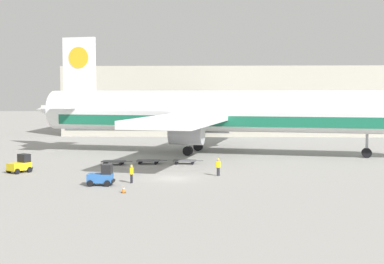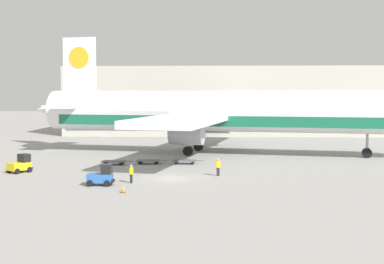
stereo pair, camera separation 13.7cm
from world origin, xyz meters
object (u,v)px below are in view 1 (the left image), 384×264
Objects in this scene: traffic_cone_near at (123,189)px; baggage_dolly_second at (148,161)px; baggage_dolly_lead at (114,162)px; baggage_tug_foreground at (21,165)px; baggage_dolly_third at (185,161)px; ground_crew_far at (218,165)px; airplane_main at (216,113)px; ground_crew_near at (131,172)px; baggage_tug_mid at (102,176)px.

baggage_dolly_second is at bearing 90.36° from traffic_cone_near.
baggage_dolly_lead is 18.51m from traffic_cone_near.
baggage_tug_foreground reaches higher than baggage_dolly_second.
baggage_dolly_third is 10.09m from ground_crew_far.
traffic_cone_near is at bearing -93.76° from airplane_main.
baggage_tug_foreground is 0.76× the size of baggage_dolly_second.
ground_crew_near is at bearing -105.78° from baggage_dolly_third.
baggage_dolly_second is at bearing 80.32° from baggage_tug_mid.
baggage_dolly_third is at bearing 5.79° from ground_crew_near.
baggage_dolly_lead is 1.00× the size of baggage_dolly_third.
airplane_main is at bearing 72.72° from baggage_dolly_third.
baggage_dolly_second is at bearing -114.58° from airplane_main.
baggage_dolly_third is 2.09× the size of ground_crew_near.
ground_crew_far is at bearing -60.77° from baggage_tug_foreground.
baggage_dolly_third is at bearing -99.23° from ground_crew_far.
baggage_tug_foreground is at bearing 143.47° from baggage_tug_mid.
baggage_tug_foreground is at bearing 139.37° from traffic_cone_near.
ground_crew_near reaches higher than baggage_dolly_second.
baggage_tug_mid is 1.34× the size of ground_crew_far.
baggage_dolly_lead is 15.02m from ground_crew_far.
baggage_dolly_lead is at bearing -19.88° from baggage_tug_foreground.
baggage_dolly_lead is 2.02× the size of ground_crew_far.
baggage_tug_mid is 16.92m from baggage_dolly_third.
traffic_cone_near is at bearing -54.43° from baggage_tug_mid.
ground_crew_near reaches higher than baggage_dolly_third.
airplane_main is at bearing -122.32° from ground_crew_far.
ground_crew_near is at bearing -82.48° from baggage_tug_foreground.
ground_crew_far is (21.50, -1.52, 0.22)m from baggage_tug_foreground.
ground_crew_far reaches higher than baggage_dolly_third.
airplane_main is at bearing 67.62° from baggage_tug_mid.
traffic_cone_near reaches higher than baggage_dolly_lead.
baggage_tug_mid is 14.52m from baggage_dolly_lead.
ground_crew_far is (4.00, -9.24, 0.71)m from baggage_dolly_third.
baggage_tug_mid is 0.66× the size of baggage_dolly_third.
baggage_tug_foreground is at bearing -141.64° from baggage_dolly_lead.
baggage_tug_foreground reaches higher than ground_crew_far.
baggage_dolly_second is (4.11, 0.92, 0.00)m from baggage_dolly_lead.
ground_crew_near reaches higher than baggage_dolly_lead.
baggage_dolly_second is at bearing -177.38° from baggage_dolly_third.
baggage_tug_mid is 0.66× the size of baggage_dolly_second.
baggage_tug_mid is (-10.82, -26.83, -4.96)m from airplane_main.
airplane_main is at bearing -14.92° from baggage_tug_foreground.
baggage_tug_foreground is at bearing -154.69° from baggage_dolly_third.
ground_crew_far is 12.88m from traffic_cone_near.
baggage_dolly_lead is (8.95, 6.71, -0.49)m from baggage_tug_foreground.
ground_crew_far is at bearing -37.01° from ground_crew_near.
baggage_dolly_third is 19.51m from traffic_cone_near.
traffic_cone_near is (0.06, -4.98, -0.73)m from ground_crew_near.
baggage_tug_mid is at bearing -82.12° from baggage_dolly_lead.
baggage_tug_foreground is 13.08m from baggage_tug_mid.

